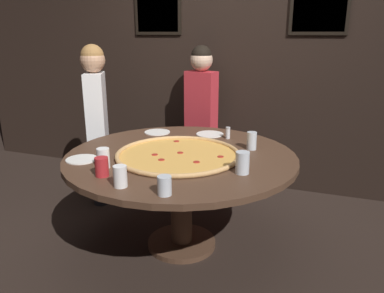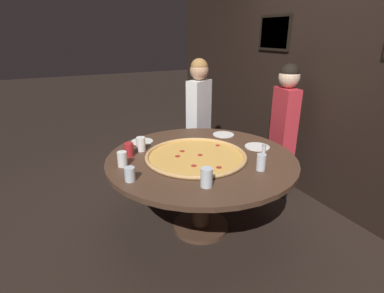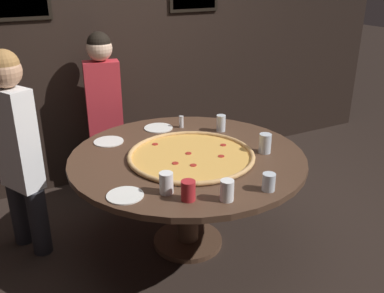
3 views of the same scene
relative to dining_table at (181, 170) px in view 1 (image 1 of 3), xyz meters
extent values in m
plane|color=black|center=(0.00, 0.00, -0.62)|extent=(24.00, 24.00, 0.00)
cube|color=black|center=(0.00, 1.42, 0.68)|extent=(6.40, 0.06, 2.60)
cube|color=black|center=(-0.80, 1.38, 1.13)|extent=(0.52, 0.02, 0.40)
cube|color=#B2A893|center=(-0.80, 1.38, 1.13)|extent=(0.46, 0.01, 0.34)
cube|color=black|center=(0.80, 1.38, 1.13)|extent=(0.52, 0.02, 0.40)
cube|color=#936B5B|center=(0.80, 1.38, 1.13)|extent=(0.46, 0.01, 0.34)
cylinder|color=#4C3323|center=(0.00, 0.00, 0.10)|extent=(1.65, 1.65, 0.04)
cylinder|color=#4C3323|center=(0.00, 0.00, -0.27)|extent=(0.16, 0.16, 0.70)
cylinder|color=#4C3323|center=(0.00, 0.00, -0.60)|extent=(0.52, 0.52, 0.04)
cylinder|color=#E5A84C|center=(0.00, -0.05, 0.13)|extent=(0.84, 0.84, 0.01)
torus|color=tan|center=(0.00, -0.05, 0.14)|extent=(0.88, 0.88, 0.03)
cylinder|color=#A8281E|center=(0.00, -0.01, 0.14)|extent=(0.04, 0.04, 0.00)
cylinder|color=#A8281E|center=(0.29, 0.00, 0.14)|extent=(0.04, 0.04, 0.00)
cylinder|color=#A8281E|center=(0.18, -0.16, 0.14)|extent=(0.04, 0.04, 0.00)
cylinder|color=#A8281E|center=(-0.14, 0.25, 0.14)|extent=(0.04, 0.04, 0.00)
cylinder|color=#A8281E|center=(-0.06, -0.20, 0.14)|extent=(0.04, 0.04, 0.00)
cylinder|color=#A8281E|center=(-0.15, -0.12, 0.14)|extent=(0.04, 0.04, 0.00)
cylinder|color=white|center=(-0.36, -0.43, 0.19)|extent=(0.08, 0.08, 0.13)
cylinder|color=silver|center=(0.45, 0.29, 0.19)|extent=(0.07, 0.07, 0.13)
cylinder|color=silver|center=(0.50, -0.23, 0.19)|extent=(0.09, 0.09, 0.14)
cylinder|color=#B22328|center=(-0.29, -0.56, 0.18)|extent=(0.08, 0.08, 0.12)
cylinder|color=silver|center=(0.18, -0.68, 0.18)|extent=(0.08, 0.08, 0.11)
cylinder|color=white|center=(-0.10, -0.67, 0.19)|extent=(0.08, 0.08, 0.12)
cylinder|color=white|center=(-0.59, -0.35, 0.13)|extent=(0.21, 0.21, 0.01)
cylinder|color=white|center=(0.04, 0.58, 0.13)|extent=(0.23, 0.23, 0.01)
cylinder|color=white|center=(-0.41, 0.48, 0.13)|extent=(0.22, 0.22, 0.01)
cylinder|color=silver|center=(0.21, 0.51, 0.17)|extent=(0.04, 0.04, 0.08)
cylinder|color=#B7B7BC|center=(0.21, 0.51, 0.21)|extent=(0.04, 0.04, 0.01)
cylinder|color=#232328|center=(-0.12, 1.12, -0.36)|extent=(0.16, 0.16, 0.50)
cylinder|color=#232328|center=(-0.35, 1.17, -0.36)|extent=(0.16, 0.16, 0.50)
cube|color=red|center=(-0.24, 1.14, 0.24)|extent=(0.33, 0.22, 0.71)
sphere|color=beige|center=(-0.24, 1.14, 0.70)|extent=(0.22, 0.22, 0.22)
sphere|color=black|center=(-0.24, 1.14, 0.74)|extent=(0.20, 0.20, 0.20)
cylinder|color=#232328|center=(-0.99, 0.42, -0.36)|extent=(0.18, 0.18, 0.51)
cylinder|color=#232328|center=(-1.10, 0.62, -0.36)|extent=(0.18, 0.18, 0.51)
cube|color=white|center=(-1.05, 0.52, 0.25)|extent=(0.28, 0.35, 0.72)
sphere|color=tan|center=(-1.05, 0.52, 0.72)|extent=(0.22, 0.22, 0.22)
sphere|color=#9E703D|center=(-1.05, 0.52, 0.76)|extent=(0.20, 0.20, 0.20)
camera|label=1|loc=(0.95, -2.36, 0.96)|focal=35.00mm
camera|label=2|loc=(2.13, -1.14, 1.13)|focal=28.00mm
camera|label=3|loc=(-1.27, -2.42, 1.33)|focal=40.00mm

